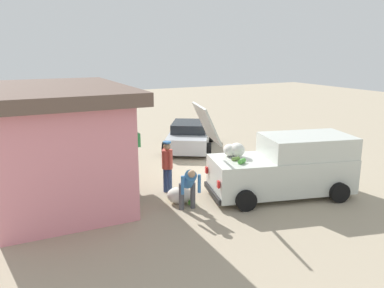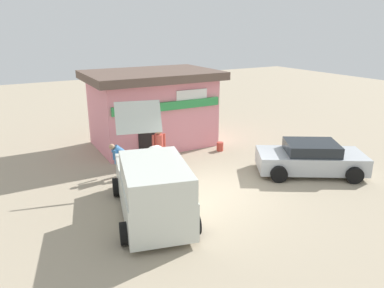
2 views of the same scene
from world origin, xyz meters
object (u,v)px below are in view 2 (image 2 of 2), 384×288
object	(u,v)px
unloaded_banana_pile	(138,168)
parked_sedan	(310,158)
storefront_bar	(152,107)
vendor_standing	(159,145)
paint_bucket	(220,147)
customer_bending	(121,156)
delivery_van	(152,187)

from	to	relation	value
unloaded_banana_pile	parked_sedan	bearing A→B (deg)	-29.31
storefront_bar	vendor_standing	xyz separation A→B (m)	(-1.14, -3.12, -0.80)
storefront_bar	paint_bucket	bearing A→B (deg)	-47.86
customer_bending	unloaded_banana_pile	world-z (taller)	customer_bending
customer_bending	paint_bucket	size ratio (longest dim) A/B	3.35
storefront_bar	paint_bucket	size ratio (longest dim) A/B	15.12
unloaded_banana_pile	delivery_van	bearing A→B (deg)	-104.74
vendor_standing	storefront_bar	bearing A→B (deg)	69.97
customer_bending	paint_bucket	distance (m)	4.98
paint_bucket	unloaded_banana_pile	bearing A→B (deg)	-170.84
delivery_van	paint_bucket	xyz separation A→B (m)	(5.11, 3.98, -0.74)
storefront_bar	delivery_van	world-z (taller)	storefront_bar
storefront_bar	customer_bending	xyz separation A→B (m)	(-2.69, -3.11, -0.98)
storefront_bar	paint_bucket	distance (m)	3.66
vendor_standing	unloaded_banana_pile	xyz separation A→B (m)	(-0.89, -0.00, -0.75)
delivery_van	storefront_bar	bearing A→B (deg)	65.71
storefront_bar	parked_sedan	distance (m)	7.47
unloaded_banana_pile	vendor_standing	bearing A→B (deg)	0.16
unloaded_banana_pile	paint_bucket	size ratio (longest dim) A/B	2.42
delivery_van	customer_bending	size ratio (longest dim) A/B	3.89
storefront_bar	vendor_standing	world-z (taller)	storefront_bar
delivery_van	paint_bucket	size ratio (longest dim) A/B	13.03
delivery_van	unloaded_banana_pile	world-z (taller)	delivery_van
storefront_bar	vendor_standing	distance (m)	3.42
customer_bending	parked_sedan	bearing A→B (deg)	-26.89
delivery_van	parked_sedan	distance (m)	6.64
parked_sedan	unloaded_banana_pile	bearing A→B (deg)	150.69
storefront_bar	parked_sedan	xyz separation A→B (m)	(3.73, -6.36, -1.20)
vendor_standing	delivery_van	bearing A→B (deg)	-118.07
delivery_van	unloaded_banana_pile	distance (m)	3.49
vendor_standing	paint_bucket	size ratio (longest dim) A/B	4.34
customer_bending	unloaded_banana_pile	bearing A→B (deg)	-1.73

